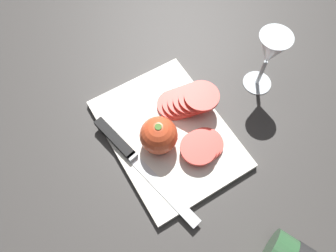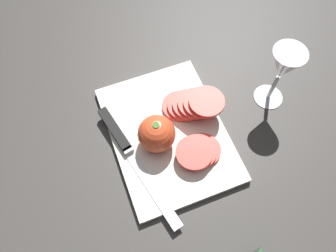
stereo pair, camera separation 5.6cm
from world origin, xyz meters
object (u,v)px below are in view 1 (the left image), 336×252
(whole_tomato, at_px, (159,135))
(knife, at_px, (124,149))
(tomato_slice_stack_far, at_px, (202,146))
(tomato_slice_stack_near, at_px, (187,101))
(wine_glass, at_px, (270,52))

(whole_tomato, bearing_deg, knife, -109.69)
(whole_tomato, xyz_separation_m, knife, (-0.03, -0.07, -0.03))
(whole_tomato, distance_m, knife, 0.08)
(whole_tomato, relative_size, tomato_slice_stack_far, 0.80)
(tomato_slice_stack_near, height_order, tomato_slice_stack_far, tomato_slice_stack_near)
(wine_glass, bearing_deg, tomato_slice_stack_near, -97.74)
(tomato_slice_stack_far, bearing_deg, whole_tomato, -129.03)
(tomato_slice_stack_near, distance_m, tomato_slice_stack_far, 0.11)
(wine_glass, height_order, tomato_slice_stack_far, wine_glass)
(wine_glass, height_order, whole_tomato, wine_glass)
(knife, distance_m, tomato_slice_stack_far, 0.17)
(whole_tomato, height_order, tomato_slice_stack_far, whole_tomato)
(whole_tomato, distance_m, tomato_slice_stack_far, 0.10)
(tomato_slice_stack_far, bearing_deg, tomato_slice_stack_near, 164.16)
(knife, height_order, tomato_slice_stack_near, tomato_slice_stack_near)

